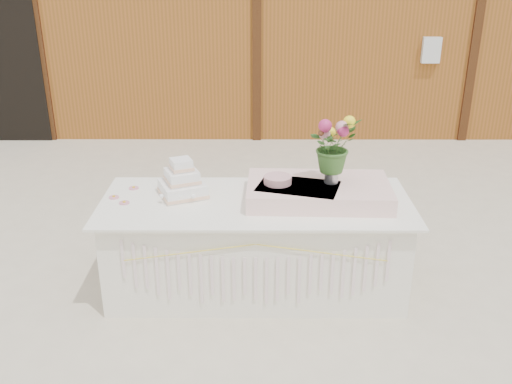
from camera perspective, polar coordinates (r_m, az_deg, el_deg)
ground at (r=4.75m, az=-0.01°, el=-9.44°), size 80.00×80.00×0.00m
barn at (r=10.05m, az=0.04°, el=17.92°), size 12.60×4.60×3.30m
cake_table at (r=4.56m, az=-0.01°, el=-5.35°), size 2.40×1.00×0.77m
wedding_cake at (r=4.50m, az=-7.38°, el=0.88°), size 0.44×0.44×0.30m
pink_cake_stand at (r=4.38m, az=2.17°, el=0.53°), size 0.27×0.27×0.20m
satin_runner at (r=4.42m, az=6.25°, el=0.05°), size 1.11×0.67×0.14m
flower_vase at (r=4.39m, az=7.56°, el=1.82°), size 0.11×0.11×0.14m
bouquet at (r=4.30m, az=7.75°, el=5.27°), size 0.49×0.49×0.41m
loose_flowers at (r=4.59m, az=-13.08°, el=-0.31°), size 0.21×0.40×0.02m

